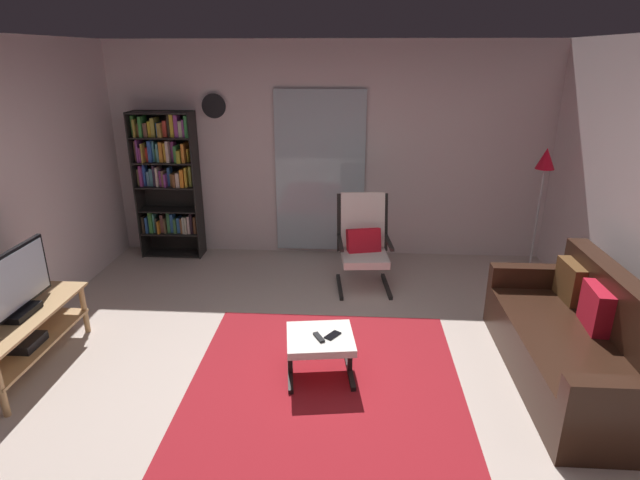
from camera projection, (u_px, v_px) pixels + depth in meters
ground_plane at (310, 386)px, 3.97m from camera, size 7.02×7.02×0.00m
wall_back at (329, 152)px, 6.24m from camera, size 5.60×0.06×2.60m
glass_door_panel at (320, 173)px, 6.27m from camera, size 1.10×0.01×2.00m
area_rug at (325, 381)px, 4.02m from camera, size 2.12×2.14×0.01m
tv_stand at (24, 334)px, 4.09m from camera, size 0.46×1.28×0.49m
television at (14, 286)px, 3.95m from camera, size 0.20×0.86×0.53m
bookshelf_near_tv at (167, 177)px, 6.25m from camera, size 0.75×0.30×1.80m
leather_sofa at (579, 344)px, 3.96m from camera, size 0.84×1.90×0.86m
lounge_armchair at (363, 239)px, 5.54m from camera, size 0.62×0.70×1.02m
ottoman at (320, 343)px, 4.00m from camera, size 0.58×0.55×0.36m
tv_remote at (319, 337)px, 3.94m from camera, size 0.10×0.15×0.02m
cell_phone at (333, 335)px, 3.97m from camera, size 0.14×0.15×0.01m
floor_lamp_by_shelf at (544, 175)px, 5.45m from camera, size 0.22×0.22×1.50m
wall_clock at (214, 106)px, 6.06m from camera, size 0.29×0.03×0.29m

